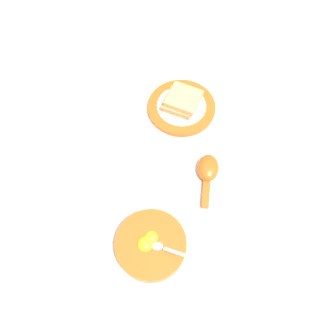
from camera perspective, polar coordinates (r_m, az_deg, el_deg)
name	(u,v)px	position (r m, az deg, el deg)	size (l,w,h in m)	color
ground_plane	(222,176)	(0.88, 9.38, -1.38)	(3.00, 3.00, 0.00)	silver
egg_bowl	(151,245)	(0.79, -2.97, -13.24)	(0.17, 0.17, 0.07)	#DB5119
toast_plate	(181,107)	(0.98, 2.36, 10.53)	(0.20, 0.20, 0.02)	#DB5119
toast_sandwich	(182,101)	(0.96, 2.41, 11.65)	(0.12, 0.11, 0.04)	tan
soup_spoon	(208,171)	(0.86, 6.97, -0.50)	(0.06, 0.15, 0.04)	#DB5119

